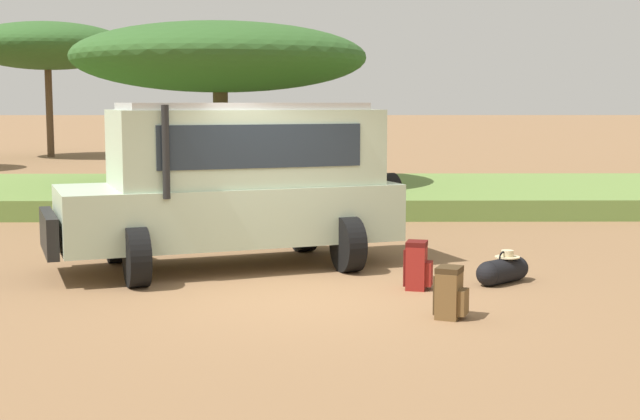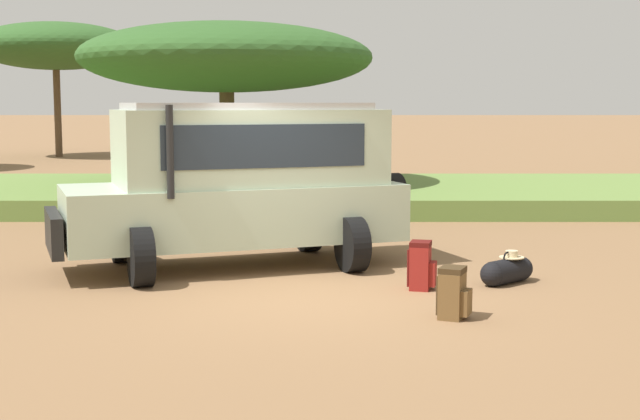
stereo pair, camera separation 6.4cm
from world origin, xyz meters
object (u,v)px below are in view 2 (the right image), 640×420
(safari_vehicle, at_px, (236,180))
(duffel_bag_low_black_case, at_px, (503,271))
(acacia_tree_centre_back, at_px, (51,46))
(acacia_tree_right_mid, at_px, (222,58))
(backpack_beside_front_wheel, at_px, (417,266))
(backpack_cluster_center, at_px, (449,293))

(safari_vehicle, height_order, duffel_bag_low_black_case, safari_vehicle)
(safari_vehicle, height_order, acacia_tree_centre_back, acacia_tree_centre_back)
(safari_vehicle, bearing_deg, acacia_tree_right_mid, 97.06)
(backpack_beside_front_wheel, bearing_deg, duffel_bag_low_black_case, 17.80)
(safari_vehicle, xyz_separation_m, backpack_beside_front_wheel, (2.52, -1.66, -0.98))
(backpack_cluster_center, height_order, acacia_tree_right_mid, acacia_tree_right_mid)
(acacia_tree_right_mid, bearing_deg, backpack_cluster_center, -72.79)
(backpack_cluster_center, height_order, duffel_bag_low_black_case, backpack_cluster_center)
(safari_vehicle, relative_size, backpack_cluster_center, 9.14)
(backpack_cluster_center, relative_size, acacia_tree_centre_back, 0.08)
(backpack_cluster_center, height_order, acacia_tree_centre_back, acacia_tree_centre_back)
(backpack_beside_front_wheel, relative_size, backpack_cluster_center, 1.08)
(safari_vehicle, distance_m, duffel_bag_low_black_case, 4.09)
(backpack_cluster_center, relative_size, duffel_bag_low_black_case, 0.74)
(safari_vehicle, distance_m, backpack_beside_front_wheel, 3.17)
(safari_vehicle, height_order, backpack_beside_front_wheel, safari_vehicle)
(backpack_beside_front_wheel, bearing_deg, acacia_tree_right_mid, 108.68)
(backpack_beside_front_wheel, relative_size, duffel_bag_low_black_case, 0.80)
(safari_vehicle, relative_size, acacia_tree_centre_back, 0.75)
(backpack_cluster_center, bearing_deg, backpack_beside_front_wheel, 96.61)
(duffel_bag_low_black_case, bearing_deg, acacia_tree_right_mid, 115.03)
(duffel_bag_low_black_case, xyz_separation_m, acacia_tree_centre_back, (-14.30, 28.18, 4.74))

